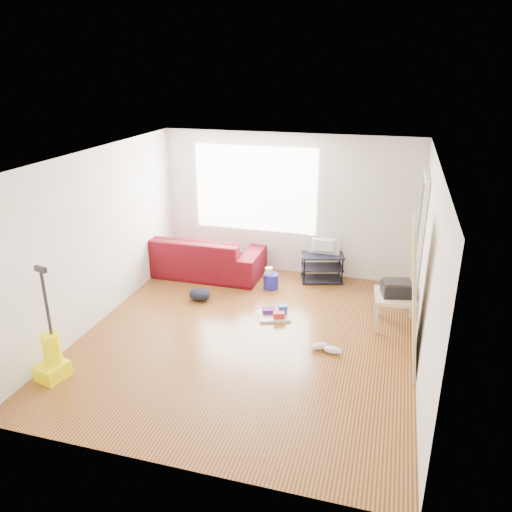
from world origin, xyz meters
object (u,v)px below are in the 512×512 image
(side_table, at_px, (396,300))
(backpack, at_px, (200,300))
(tv_stand, at_px, (322,267))
(cleaning_tray, at_px, (275,314))
(vacuum, at_px, (52,358))
(sofa, at_px, (195,272))
(bucket, at_px, (271,288))

(side_table, relative_size, backpack, 1.80)
(tv_stand, distance_m, cleaning_tray, 1.61)
(tv_stand, bearing_deg, side_table, -61.79)
(tv_stand, bearing_deg, backpack, -159.40)
(side_table, height_order, vacuum, vacuum)
(tv_stand, height_order, backpack, tv_stand)
(side_table, xyz_separation_m, backpack, (-3.04, 0.01, -0.41))
(sofa, relative_size, bucket, 9.73)
(bucket, height_order, vacuum, vacuum)
(tv_stand, relative_size, vacuum, 0.55)
(vacuum, bearing_deg, bucket, 71.95)
(tv_stand, distance_m, vacuum, 4.63)
(tv_stand, height_order, side_table, tv_stand)
(bucket, bearing_deg, backpack, -142.53)
(sofa, distance_m, side_table, 3.72)
(tv_stand, xyz_separation_m, backpack, (-1.78, -1.30, -0.25))
(side_table, bearing_deg, cleaning_tray, -172.69)
(sofa, relative_size, side_table, 3.86)
(bucket, height_order, backpack, bucket)
(sofa, relative_size, backpack, 6.93)
(cleaning_tray, bearing_deg, sofa, 145.34)
(cleaning_tray, relative_size, backpack, 1.58)
(bucket, bearing_deg, tv_stand, 34.52)
(bucket, xyz_separation_m, vacuum, (-1.91, -3.23, 0.26))
(sofa, distance_m, vacuum, 3.53)
(backpack, height_order, vacuum, vacuum)
(sofa, bearing_deg, bucket, 169.84)
(vacuum, bearing_deg, backpack, 82.23)
(cleaning_tray, distance_m, backpack, 1.34)
(backpack, xyz_separation_m, vacuum, (-0.91, -2.46, 0.26))
(side_table, bearing_deg, tv_stand, 133.81)
(sofa, distance_m, cleaning_tray, 2.22)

